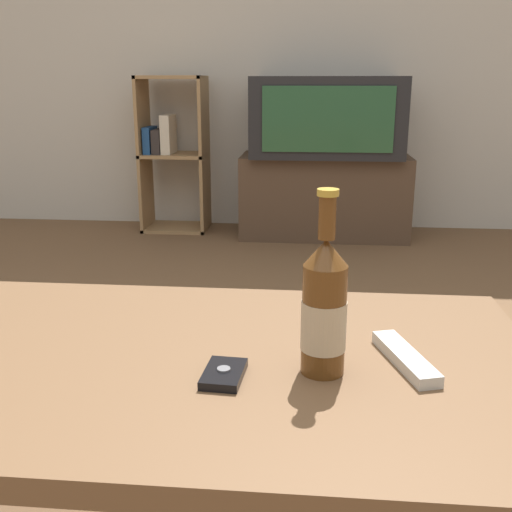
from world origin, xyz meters
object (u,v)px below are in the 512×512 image
(television, at_px, (327,117))
(cell_phone, at_px, (224,374))
(tv_stand, at_px, (324,196))
(bookshelf, at_px, (171,151))
(beer_bottle, at_px, (324,309))
(remote_control, at_px, (405,359))

(television, height_order, cell_phone, television)
(tv_stand, height_order, bookshelf, bookshelf)
(cell_phone, bearing_deg, bookshelf, 108.61)
(beer_bottle, relative_size, cell_phone, 3.00)
(cell_phone, bearing_deg, remote_control, 18.57)
(bookshelf, xyz_separation_m, cell_phone, (0.75, -2.89, -0.02))
(beer_bottle, distance_m, cell_phone, 0.19)
(television, bearing_deg, beer_bottle, -91.15)
(tv_stand, bearing_deg, cell_phone, -94.23)
(beer_bottle, bearing_deg, cell_phone, -166.19)
(beer_bottle, xyz_separation_m, cell_phone, (-0.15, -0.04, -0.10))
(television, bearing_deg, cell_phone, -94.23)
(cell_phone, distance_m, remote_control, 0.30)
(tv_stand, distance_m, beer_bottle, 2.79)
(tv_stand, distance_m, remote_control, 2.75)
(television, height_order, beer_bottle, television)
(television, distance_m, cell_phone, 2.82)
(tv_stand, xyz_separation_m, bookshelf, (-0.96, 0.08, 0.26))
(tv_stand, relative_size, cell_phone, 10.33)
(television, height_order, bookshelf, bookshelf)
(beer_bottle, xyz_separation_m, remote_control, (0.13, 0.04, -0.10))
(tv_stand, relative_size, bookshelf, 1.06)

